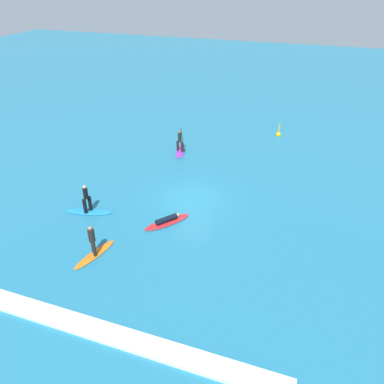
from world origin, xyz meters
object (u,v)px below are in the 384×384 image
at_px(surfer_on_purple_board, 180,146).
at_px(surfer_on_blue_board, 88,206).
at_px(surfer_on_orange_board, 93,247).
at_px(marker_buoy, 278,134).
at_px(surfer_on_red_board, 167,221).

bearing_deg(surfer_on_purple_board, surfer_on_blue_board, -29.57).
height_order(surfer_on_orange_board, marker_buoy, surfer_on_orange_board).
distance_m(surfer_on_purple_board, surfer_on_red_board, 9.70).
bearing_deg(surfer_on_red_board, surfer_on_orange_board, -174.47).
bearing_deg(surfer_on_red_board, surfer_on_purple_board, 54.43).
distance_m(surfer_on_orange_board, marker_buoy, 20.20).
height_order(surfer_on_purple_board, surfer_on_red_board, surfer_on_purple_board).
bearing_deg(surfer_on_orange_board, marker_buoy, -5.37).
xyz_separation_m(surfer_on_blue_board, surfer_on_red_board, (4.90, 0.55, -0.32)).
distance_m(surfer_on_red_board, surfer_on_orange_board, 4.56).
relative_size(surfer_on_red_board, marker_buoy, 2.31).
distance_m(surfer_on_purple_board, marker_buoy, 9.15).
bearing_deg(marker_buoy, surfer_on_purple_board, -139.59).
distance_m(surfer_on_blue_board, surfer_on_purple_board, 10.09).
height_order(surfer_on_purple_board, marker_buoy, surfer_on_purple_board).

